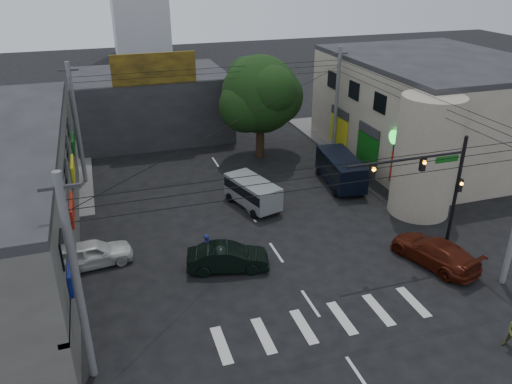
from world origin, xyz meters
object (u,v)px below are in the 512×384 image
maroon_sedan (435,252)px  navy_van (340,171)px  utility_pole_far_left (77,125)px  silver_minivan (253,194)px  dark_sedan (228,258)px  street_tree (260,95)px  traffic_gantry (433,181)px  traffic_officer (208,249)px  utility_pole_far_right (337,102)px  utility_pole_near_left (77,283)px  white_compact (92,253)px

maroon_sedan → navy_van: (-0.14, 11.41, 0.37)m
utility_pole_far_left → silver_minivan: (11.00, -7.85, -3.63)m
utility_pole_far_left → dark_sedan: size_ratio=1.94×
street_tree → dark_sedan: bearing=-114.4°
traffic_gantry → traffic_officer: size_ratio=4.01×
utility_pole_far_left → silver_minivan: utility_pole_far_left is taller
utility_pole_far_right → navy_van: (-2.57, -6.39, -3.47)m
utility_pole_far_right → silver_minivan: (-10.00, -7.85, -3.63)m
utility_pole_near_left → silver_minivan: (11.00, 12.65, -3.63)m
utility_pole_far_right → white_compact: size_ratio=2.02×
traffic_gantry → utility_pole_far_left: size_ratio=0.78×
utility_pole_far_right → navy_van: 7.71m
traffic_gantry → silver_minivan: bearing=128.7°
utility_pole_far_left → traffic_officer: size_ratio=5.12×
utility_pole_far_right → traffic_officer: utility_pole_far_right is taller
navy_van → traffic_officer: (-11.97, -7.36, -0.23)m
utility_pole_far_right → maroon_sedan: utility_pole_far_right is taller
traffic_gantry → white_compact: 19.20m
utility_pole_far_left → traffic_officer: (6.46, -13.76, -3.70)m
street_tree → white_compact: bearing=-137.6°
street_tree → navy_van: 9.43m
white_compact → utility_pole_far_right: bearing=-65.7°
utility_pole_near_left → navy_van: utility_pole_near_left is taller
traffic_gantry → white_compact: traffic_gantry is taller
maroon_sedan → traffic_officer: bearing=-34.9°
utility_pole_near_left → utility_pole_far_left: bearing=90.0°
street_tree → traffic_gantry: (3.82, -18.00, -0.64)m
white_compact → utility_pole_near_left: bearing=172.6°
utility_pole_near_left → white_compact: (0.25, 8.50, -3.85)m
utility_pole_near_left → traffic_officer: utility_pole_near_left is taller
utility_pole_near_left → dark_sedan: (7.36, 5.73, -3.86)m
traffic_gantry → traffic_officer: 12.91m
street_tree → maroon_sedan: street_tree is taller
traffic_gantry → utility_pole_near_left: size_ratio=0.78×
utility_pole_near_left → silver_minivan: size_ratio=1.89×
traffic_gantry → utility_pole_far_right: utility_pole_far_right is taller
traffic_officer → dark_sedan: bearing=-91.1°
street_tree → traffic_officer: street_tree is taller
utility_pole_near_left → utility_pole_far_right: same height
traffic_gantry → dark_sedan: traffic_gantry is taller
utility_pole_far_left → maroon_sedan: utility_pole_far_left is taller
traffic_gantry → dark_sedan: 11.91m
street_tree → silver_minivan: (-3.50, -8.85, -4.50)m
utility_pole_near_left → white_compact: bearing=88.3°
utility_pole_far_left → dark_sedan: (7.36, -14.77, -3.86)m
utility_pole_far_left → white_compact: bearing=-88.8°
white_compact → maroon_sedan: size_ratio=0.81×
dark_sedan → navy_van: 13.89m
utility_pole_far_right → dark_sedan: bearing=-132.7°
utility_pole_near_left → white_compact: utility_pole_near_left is taller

